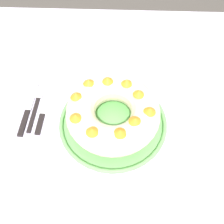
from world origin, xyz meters
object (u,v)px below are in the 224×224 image
object	(u,v)px
bundt_cake	(112,112)
serving_knife	(27,111)
serving_dish	(112,122)
fork	(36,104)
cake_knife	(41,115)
napkin	(201,141)

from	to	relation	value
bundt_cake	serving_knife	xyz separation A→B (m)	(-0.28, 0.03, -0.07)
serving_dish	fork	xyz separation A→B (m)	(-0.26, 0.06, -0.01)
fork	cake_knife	size ratio (longest dim) A/B	1.12
serving_knife	cake_knife	bearing A→B (deg)	-12.75
cake_knife	serving_dish	bearing A→B (deg)	-2.08
serving_knife	napkin	bearing A→B (deg)	-8.34
bundt_cake	cake_knife	world-z (taller)	bundt_cake
cake_knife	fork	bearing A→B (deg)	128.36
fork	serving_dish	bearing A→B (deg)	-10.76
fork	napkin	bearing A→B (deg)	-8.87
cake_knife	napkin	size ratio (longest dim) A/B	1.29
fork	bundt_cake	bearing A→B (deg)	-10.79
serving_knife	napkin	distance (m)	0.55
napkin	serving_dish	bearing A→B (deg)	169.83
serving_dish	fork	distance (m)	0.26
serving_dish	fork	bearing A→B (deg)	166.10
bundt_cake	serving_dish	bearing A→B (deg)	24.18
serving_dish	serving_knife	world-z (taller)	serving_dish
fork	serving_knife	bearing A→B (deg)	-125.42
serving_knife	cake_knife	size ratio (longest dim) A/B	1.28
serving_knife	napkin	world-z (taller)	serving_knife
serving_dish	napkin	xyz separation A→B (m)	(0.27, -0.05, -0.01)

